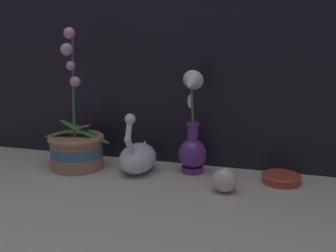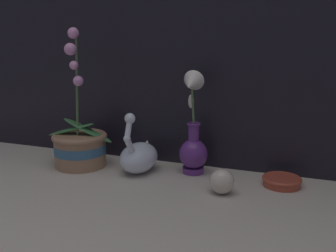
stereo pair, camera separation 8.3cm
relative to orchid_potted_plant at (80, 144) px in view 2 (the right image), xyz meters
name	(u,v)px [view 2 (the right image)]	position (x,y,z in m)	size (l,w,h in m)	color
ground_plane	(152,192)	(0.32, -0.13, -0.08)	(2.80, 2.80, 0.00)	#BCB2A3
orchid_potted_plant	(80,144)	(0.00, 0.00, 0.00)	(0.24, 0.19, 0.47)	#9E7556
swan_figurine	(139,156)	(0.22, 0.02, -0.02)	(0.12, 0.19, 0.21)	silver
blue_vase	(193,139)	(0.39, 0.06, 0.04)	(0.09, 0.12, 0.34)	#602D7F
glass_sphere	(222,181)	(0.51, -0.07, -0.04)	(0.07, 0.07, 0.07)	beige
amber_dish	(282,181)	(0.67, 0.05, -0.06)	(0.12, 0.12, 0.03)	#A8422D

